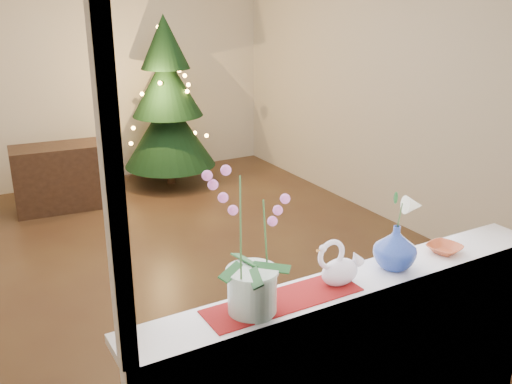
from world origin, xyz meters
TOP-DOWN VIEW (x-y plane):
  - ground at (0.00, 0.00)m, footprint 5.00×5.00m
  - wall_back at (0.00, 2.50)m, footprint 4.50×0.10m
  - wall_front at (0.00, -2.50)m, footprint 4.50×0.10m
  - wall_right at (2.25, 0.00)m, footprint 0.10×5.00m
  - window_apron at (0.00, -2.46)m, footprint 2.20×0.08m
  - windowsill at (0.00, -2.37)m, footprint 2.20×0.26m
  - window_frame at (0.00, -2.47)m, footprint 2.22×0.06m
  - runner at (-0.38, -2.37)m, footprint 0.70×0.20m
  - orchid_pot at (-0.54, -2.38)m, footprint 0.24×0.24m
  - swan at (-0.09, -2.37)m, footprint 0.26×0.15m
  - blue_vase at (0.23, -2.37)m, footprint 0.26×0.26m
  - lily at (0.23, -2.37)m, footprint 0.13×0.08m
  - paperweight at (0.22, -2.41)m, footprint 0.08×0.08m
  - amber_dish at (0.56, -2.37)m, footprint 0.16×0.16m
  - xmas_tree at (0.81, 1.95)m, footprint 1.18×1.18m
  - side_table at (-0.50, 1.73)m, footprint 0.93×0.53m

SIDE VIEW (x-z plane):
  - ground at x=0.00m, z-range 0.00..0.00m
  - side_table at x=-0.50m, z-range 0.00..0.67m
  - window_apron at x=0.00m, z-range 0.00..0.88m
  - windowsill at x=0.00m, z-range 0.88..0.92m
  - runner at x=-0.38m, z-range 0.92..0.93m
  - amber_dish at x=0.56m, z-range 0.92..0.95m
  - paperweight at x=0.22m, z-range 0.92..1.00m
  - xmas_tree at x=0.81m, z-range 0.00..1.93m
  - swan at x=-0.09m, z-range 0.92..1.13m
  - blue_vase at x=0.23m, z-range 0.92..1.16m
  - orchid_pot at x=-0.54m, z-range 0.92..1.55m
  - lily at x=0.23m, z-range 1.16..1.34m
  - wall_back at x=0.00m, z-range 0.00..2.70m
  - wall_front at x=0.00m, z-range 0.00..2.70m
  - wall_right at x=2.25m, z-range 0.00..2.70m
  - window_frame at x=0.00m, z-range 0.90..2.50m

